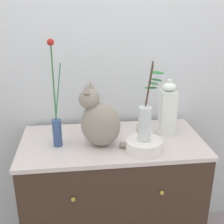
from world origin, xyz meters
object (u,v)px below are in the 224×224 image
sideboard (112,200)px  candle_pillar (140,130)px  bowl_porcelain (144,145)px  cat_sitting (99,121)px  vase_glass_clear (145,119)px  vase_slim_green (57,122)px  jar_lidded_porcelain (168,109)px

sideboard → candle_pillar: candle_pillar is taller
sideboard → bowl_porcelain: (0.16, -0.15, 0.47)m
cat_sitting → vase_glass_clear: bearing=-22.1°
vase_slim_green → bowl_porcelain: bearing=-14.3°
cat_sitting → jar_lidded_porcelain: (0.43, 0.11, 0.01)m
vase_glass_clear → sideboard: bearing=137.6°
bowl_porcelain → candle_pillar: (0.02, 0.18, 0.01)m
cat_sitting → candle_pillar: bearing=16.9°
jar_lidded_porcelain → candle_pillar: size_ratio=3.48×
sideboard → candle_pillar: bearing=8.6°
sideboard → jar_lidded_porcelain: bearing=10.1°
candle_pillar → cat_sitting: bearing=-163.1°
bowl_porcelain → vase_glass_clear: (0.00, 0.00, 0.15)m
vase_glass_clear → jar_lidded_porcelain: 0.28m
bowl_porcelain → jar_lidded_porcelain: jar_lidded_porcelain is taller
sideboard → vase_glass_clear: size_ratio=2.47×
vase_slim_green → vase_glass_clear: vase_slim_green is taller
jar_lidded_porcelain → sideboard: bearing=-169.9°
sideboard → vase_glass_clear: 0.66m
sideboard → candle_pillar: size_ratio=10.73×
vase_slim_green → vase_glass_clear: (0.48, -0.12, 0.04)m
candle_pillar → jar_lidded_porcelain: bearing=11.6°
sideboard → candle_pillar: (0.18, 0.03, 0.48)m
vase_slim_green → candle_pillar: bearing=6.4°
jar_lidded_porcelain → vase_glass_clear: bearing=-131.8°
cat_sitting → vase_slim_green: size_ratio=0.72×
cat_sitting → vase_slim_green: (-0.24, 0.02, -0.01)m
vase_glass_clear → jar_lidded_porcelain: vase_glass_clear is taller
bowl_porcelain → candle_pillar: candle_pillar is taller
cat_sitting → jar_lidded_porcelain: 0.44m
cat_sitting → vase_slim_green: bearing=174.8°
sideboard → vase_slim_green: (-0.32, -0.03, 0.58)m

